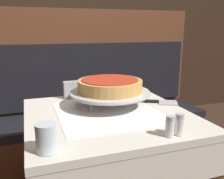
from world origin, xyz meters
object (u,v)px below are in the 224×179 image
Objects in this scene: dining_table_front at (108,135)px; pepper_shaker at (179,124)px; dining_table_rear at (72,76)px; water_glass_near at (47,138)px; pizza_pan_stand at (110,93)px; napkin_holder at (73,89)px; salt_shaker at (170,126)px; deep_dish_pizza at (110,85)px; pizza_server at (152,101)px; condiment_caddy at (70,61)px; booth_bench at (94,126)px.

pepper_shaker is at bearing -61.80° from dining_table_front.
dining_table_rear is 1.90m from water_glass_near.
napkin_holder reaches higher than pizza_pan_stand.
salt_shaker is 0.96× the size of pepper_shaker.
napkin_holder is at bearing 123.13° from pizza_pan_stand.
deep_dish_pizza reaches higher than pizza_server.
condiment_caddy is (0.18, 1.16, 0.01)m from napkin_holder.
booth_bench is 1.23m from water_glass_near.
pizza_pan_stand is at bearing 176.49° from pizza_server.
dining_table_front is 0.21m from pizza_pan_stand.
pizza_server is (0.23, -0.01, -0.06)m from pizza_pan_stand.
booth_bench is at bearing 100.78° from pizza_server.
pizza_pan_stand is at bearing -97.97° from booth_bench.
water_glass_near is at bearing -107.50° from napkin_holder.
pizza_server is (0.23, -0.01, -0.10)m from deep_dish_pizza.
dining_table_front is 4.10× the size of condiment_caddy.
water_glass_near reaches higher than dining_table_rear.
pepper_shaker reaches higher than pizza_pan_stand.
salt_shaker reaches higher than pizza_server.
napkin_holder is (-0.27, 0.63, 0.01)m from pepper_shaker.
water_glass_near is 1.81m from condiment_caddy.
dining_table_front is at bearing -113.04° from deep_dish_pizza.
deep_dish_pizza is 1.16× the size of pizza_server.
pizza_server is at bearing 17.32° from dining_table_front.
salt_shaker is (0.09, -0.41, -0.07)m from deep_dish_pizza.
dining_table_rear is 0.19m from condiment_caddy.
water_glass_near is (-0.34, -0.39, -0.06)m from deep_dish_pizza.
napkin_holder is at bearing -117.80° from booth_bench.
dining_table_rear is at bearing 80.10° from napkin_holder.
pizza_pan_stand is 0.43m from pepper_shaker.
pepper_shaker reaches higher than dining_table_front.
dining_table_rear is 0.83m from booth_bench.
booth_bench reaches higher than pizza_pan_stand.
pepper_shaker is at bearing -104.34° from pizza_server.
condiment_caddy reaches higher than dining_table_front.
water_glass_near reaches higher than pizza_server.
napkin_holder is (-0.15, 0.22, -0.06)m from deep_dish_pizza.
pizza_pan_stand is 1.45× the size of pizza_server.
pizza_pan_stand is at bearing 66.96° from dining_table_front.
dining_table_front is at bearing -72.04° from napkin_holder.
water_glass_near is at bearing -131.24° from pizza_pan_stand.
water_glass_near is 0.43m from salt_shaker.
condiment_caddy is (-0.19, 1.40, 0.05)m from pizza_server.
deep_dish_pizza is at bearing 66.96° from dining_table_front.
water_glass_near reaches higher than napkin_holder.
deep_dish_pizza is (0.00, 0.00, 0.04)m from pizza_pan_stand.
booth_bench is 0.81m from pizza_server.
condiment_caddy reaches higher than pizza_pan_stand.
booth_bench is 17.47× the size of napkin_holder.
pepper_shaker reaches higher than pizza_server.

